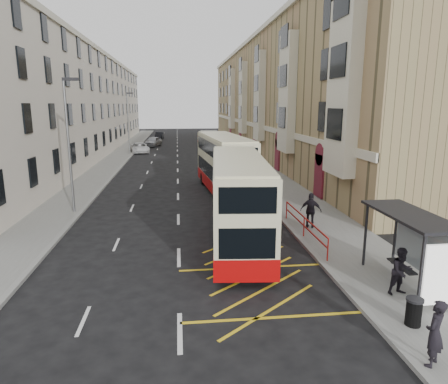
{
  "coord_description": "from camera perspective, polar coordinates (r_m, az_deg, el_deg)",
  "views": [
    {
      "loc": [
        0.08,
        -12.76,
        6.64
      ],
      "look_at": [
        2.4,
        7.28,
        2.19
      ],
      "focal_mm": 32.0,
      "sensor_mm": 36.0,
      "label": 1
    }
  ],
  "objects": [
    {
      "name": "car_red",
      "position": [
        71.16,
        -2.71,
        7.63
      ],
      "size": [
        3.3,
        5.1,
        1.37
      ],
      "primitive_type": "imported",
      "rotation": [
        0.0,
        0.0,
        2.82
      ],
      "color": "#9A0411",
      "rests_on": "ground"
    },
    {
      "name": "double_decker_rear",
      "position": [
        30.21,
        -0.01,
        4.01
      ],
      "size": [
        3.42,
        11.06,
        4.34
      ],
      "rotation": [
        0.0,
        0.0,
        0.09
      ],
      "color": "beige",
      "rests_on": "ground"
    },
    {
      "name": "litter_bin",
      "position": [
        13.65,
        25.48,
        -15.14
      ],
      "size": [
        0.52,
        0.52,
        0.86
      ],
      "color": "black",
      "rests_on": "pavement_right"
    },
    {
      "name": "street_lamp_near",
      "position": [
        25.66,
        -21.27,
        7.13
      ],
      "size": [
        0.93,
        0.18,
        8.0
      ],
      "color": "slate",
      "rests_on": "pavement_left"
    },
    {
      "name": "car_dark",
      "position": [
        79.77,
        -9.22,
        7.99
      ],
      "size": [
        1.61,
        4.13,
        1.34
      ],
      "primitive_type": "imported",
      "rotation": [
        0.0,
        0.0,
        -0.05
      ],
      "color": "black",
      "rests_on": "ground"
    },
    {
      "name": "ground",
      "position": [
        14.38,
        -6.39,
        -15.12
      ],
      "size": [
        200.0,
        200.0,
        0.0
      ],
      "primitive_type": "plane",
      "color": "black",
      "rests_on": "ground"
    },
    {
      "name": "pedestrian_far",
      "position": [
        21.77,
        12.31,
        -2.6
      ],
      "size": [
        1.2,
        0.9,
        1.89
      ],
      "primitive_type": "imported",
      "rotation": [
        0.0,
        0.0,
        2.69
      ],
      "color": "black",
      "rests_on": "pavement_right"
    },
    {
      "name": "pavement_right",
      "position": [
        43.98,
        3.85,
        3.83
      ],
      "size": [
        4.0,
        120.0,
        0.15
      ],
      "primitive_type": "cube",
      "color": "#63635E",
      "rests_on": "ground"
    },
    {
      "name": "pedestrian_near",
      "position": [
        11.82,
        27.89,
        -17.39
      ],
      "size": [
        0.77,
        0.74,
        1.77
      ],
      "primitive_type": "imported",
      "rotation": [
        0.0,
        0.0,
        3.85
      ],
      "color": "black",
      "rests_on": "pavement_right"
    },
    {
      "name": "road_markings",
      "position": [
        58.14,
        -6.67,
        5.8
      ],
      "size": [
        10.0,
        110.0,
        0.01
      ],
      "primitive_type": null,
      "color": "silver",
      "rests_on": "ground"
    },
    {
      "name": "white_van",
      "position": [
        57.24,
        -11.93,
        6.21
      ],
      "size": [
        3.16,
        5.33,
        1.39
      ],
      "primitive_type": "imported",
      "rotation": [
        0.0,
        0.0,
        0.18
      ],
      "color": "silver",
      "rests_on": "ground"
    },
    {
      "name": "pavement_left",
      "position": [
        43.92,
        -16.49,
        3.33
      ],
      "size": [
        3.0,
        120.0,
        0.15
      ],
      "primitive_type": "cube",
      "color": "#63635E",
      "rests_on": "ground"
    },
    {
      "name": "bus_shelter",
      "position": [
        15.54,
        26.04,
        -5.69
      ],
      "size": [
        1.65,
        4.25,
        2.7
      ],
      "color": "black",
      "rests_on": "pavement_right"
    },
    {
      "name": "guard_railing",
      "position": [
        20.35,
        11.37,
        -4.31
      ],
      "size": [
        0.06,
        6.56,
        1.01
      ],
      "color": "red",
      "rests_on": "pavement_right"
    },
    {
      "name": "car_silver",
      "position": [
        65.25,
        -10.12,
        7.11
      ],
      "size": [
        3.11,
        5.03,
        1.6
      ],
      "primitive_type": "imported",
      "rotation": [
        0.0,
        0.0,
        -0.28
      ],
      "color": "#A5A8AD",
      "rests_on": "ground"
    },
    {
      "name": "terrace_right",
      "position": [
        60.0,
        7.89,
        13.17
      ],
      "size": [
        10.75,
        79.0,
        15.25
      ],
      "color": "#8E7E53",
      "rests_on": "ground"
    },
    {
      "name": "pedestrian_mid",
      "position": [
        15.32,
        24.03,
        -10.3
      ],
      "size": [
        0.92,
        0.78,
        1.69
      ],
      "primitive_type": "imported",
      "rotation": [
        0.0,
        0.0,
        0.18
      ],
      "color": "black",
      "rests_on": "pavement_right"
    },
    {
      "name": "kerb_right",
      "position": [
        43.66,
        1.27,
        3.79
      ],
      "size": [
        0.25,
        120.0,
        0.15
      ],
      "primitive_type": "cube",
      "color": "gray",
      "rests_on": "ground"
    },
    {
      "name": "kerb_left",
      "position": [
        43.69,
        -14.55,
        3.4
      ],
      "size": [
        0.25,
        120.0,
        0.15
      ],
      "primitive_type": "cube",
      "color": "gray",
      "rests_on": "ground"
    },
    {
      "name": "terrace_left",
      "position": [
        59.81,
        -20.09,
        11.59
      ],
      "size": [
        9.18,
        79.0,
        13.25
      ],
      "color": "beige",
      "rests_on": "ground"
    },
    {
      "name": "double_decker_front",
      "position": [
        19.17,
        2.08,
        -1.14
      ],
      "size": [
        3.37,
        10.7,
        4.2
      ],
      "rotation": [
        0.0,
        0.0,
        -0.09
      ],
      "color": "beige",
      "rests_on": "ground"
    },
    {
      "name": "street_lamp_far",
      "position": [
        55.17,
        -13.5,
        10.02
      ],
      "size": [
        0.93,
        0.18,
        8.0
      ],
      "color": "slate",
      "rests_on": "pavement_left"
    }
  ]
}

